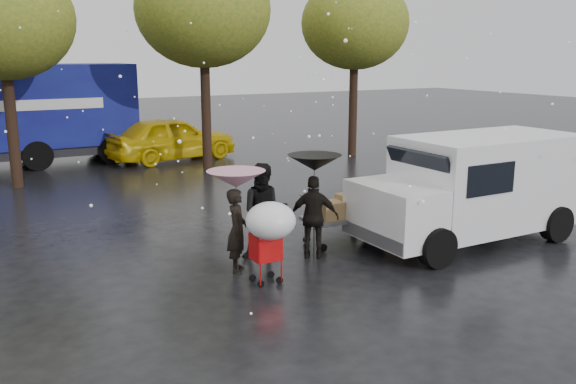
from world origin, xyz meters
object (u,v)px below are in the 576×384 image
yellow_taxi (171,138)px  vendor_cart (343,209)px  person_pink (237,230)px  person_black (314,217)px  blue_truck (20,116)px  shopping_cart (270,225)px  white_van (473,186)px

yellow_taxi → vendor_cart: bearing=169.7°
person_pink → person_black: size_ratio=0.95×
vendor_cart → blue_truck: blue_truck is taller
vendor_cart → shopping_cart: 2.84m
person_black → white_van: size_ratio=0.33×
vendor_cart → person_black: bearing=-153.4°
blue_truck → yellow_taxi: (4.94, -1.40, -0.94)m
person_pink → shopping_cart: 1.00m
vendor_cart → white_van: 2.76m
person_black → blue_truck: bearing=-39.8°
vendor_cart → white_van: (2.47, -1.14, 0.43)m
person_black → yellow_taxi: yellow_taxi is taller
white_van → blue_truck: bearing=117.3°
vendor_cart → yellow_taxi: size_ratio=0.32×
person_black → vendor_cart: 1.15m
person_pink → blue_truck: blue_truck is taller
vendor_cart → blue_truck: bearing=110.3°
white_van → vendor_cart: bearing=155.2°
vendor_cart → yellow_taxi: (0.17, 11.47, 0.09)m
vendor_cart → white_van: bearing=-24.8°
white_van → yellow_taxi: size_ratio=1.03×
person_pink → white_van: size_ratio=0.31×
blue_truck → person_pink: bearing=-80.8°
white_van → blue_truck: blue_truck is taller
yellow_taxi → shopping_cart: bearing=159.1°
vendor_cart → shopping_cart: shopping_cart is taller
person_pink → shopping_cart: size_ratio=1.04×
white_van → person_pink: bearing=172.5°
person_pink → blue_truck: 13.55m
blue_truck → shopping_cart: bearing=-80.7°
person_pink → vendor_cart: (2.62, 0.47, -0.04)m
shopping_cart → yellow_taxi: yellow_taxi is taller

